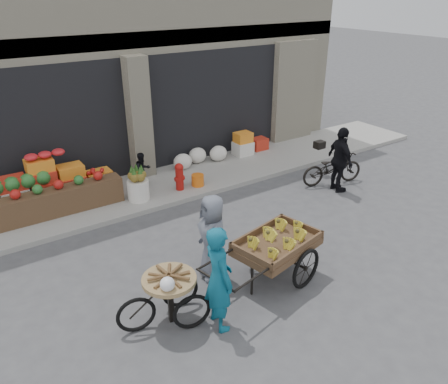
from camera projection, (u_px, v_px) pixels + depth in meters
ground at (253, 264)px, 8.36m from camera, size 80.00×80.00×0.00m
sidewalk at (158, 187)px, 11.40m from camera, size 18.00×2.20×0.12m
building at (92, 40)px, 12.92m from camera, size 14.00×6.45×7.00m
fruit_display at (54, 184)px, 10.10m from camera, size 3.10×1.12×1.24m
pineapple_bin at (138, 190)px, 10.52m from camera, size 0.52×0.52×0.50m
fire_hydrant at (179, 175)px, 10.98m from camera, size 0.22×0.22×0.71m
orange_bucket at (198, 180)px, 11.29m from camera, size 0.32×0.32×0.30m
right_bay_goods at (228, 149)px, 13.02m from camera, size 3.35×0.60×0.70m
seated_person at (143, 170)px, 11.07m from camera, size 0.51×0.43×0.93m
banana_cart at (275, 243)px, 7.62m from camera, size 2.67×1.50×1.06m
vendor_woman at (219, 278)px, 6.52m from camera, size 0.48×0.68×1.75m
tricycle_cart at (169, 292)px, 6.72m from camera, size 1.46×0.97×0.95m
vendor_grey at (213, 237)px, 7.70m from camera, size 0.66×0.88×1.62m
bicycle at (332, 168)px, 11.57m from camera, size 1.81×1.04×0.90m
cyclist at (340, 160)px, 10.99m from camera, size 0.67×1.07×1.70m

